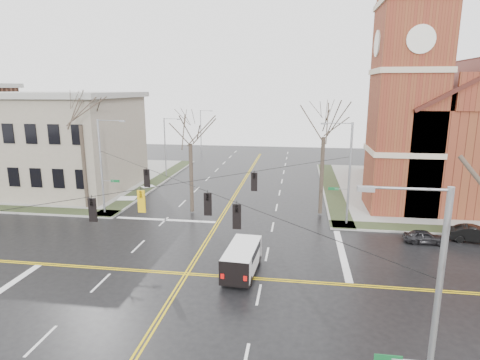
# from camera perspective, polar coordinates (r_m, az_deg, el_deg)

# --- Properties ---
(ground) EXTENTS (120.00, 120.00, 0.00)m
(ground) POSITION_cam_1_polar(r_m,az_deg,el_deg) (27.37, -7.62, -13.08)
(ground) COLOR black
(ground) RESTS_ON ground
(sidewalks) EXTENTS (80.00, 80.00, 0.17)m
(sidewalks) POSITION_cam_1_polar(r_m,az_deg,el_deg) (27.33, -7.62, -12.94)
(sidewalks) COLOR gray
(sidewalks) RESTS_ON ground
(road_markings) EXTENTS (100.00, 100.00, 0.01)m
(road_markings) POSITION_cam_1_polar(r_m,az_deg,el_deg) (27.36, -7.62, -13.07)
(road_markings) COLOR gold
(road_markings) RESTS_ON ground
(church) EXTENTS (24.28, 27.48, 27.50)m
(church) POSITION_cam_1_polar(r_m,az_deg,el_deg) (51.62, 28.73, 7.45)
(church) COLOR maroon
(church) RESTS_ON ground
(civic_building_a) EXTENTS (18.00, 14.00, 11.00)m
(civic_building_a) POSITION_cam_1_polar(r_m,az_deg,el_deg) (52.78, -25.15, 4.69)
(civic_building_a) COLOR gray
(civic_building_a) RESTS_ON ground
(signal_pole_ne) EXTENTS (2.75, 0.22, 9.00)m
(signal_pole_ne) POSITION_cam_1_polar(r_m,az_deg,el_deg) (36.02, 15.05, 1.27)
(signal_pole_ne) COLOR gray
(signal_pole_ne) RESTS_ON ground
(signal_pole_nw) EXTENTS (2.75, 0.22, 9.00)m
(signal_pole_nw) POSITION_cam_1_polar(r_m,az_deg,el_deg) (40.22, -18.94, 2.20)
(signal_pole_nw) COLOR gray
(signal_pole_nw) RESTS_ON ground
(signal_pole_se) EXTENTS (2.75, 0.22, 9.00)m
(signal_pole_se) POSITION_cam_1_polar(r_m,az_deg,el_deg) (14.59, 25.37, -17.08)
(signal_pole_se) COLOR gray
(signal_pole_se) RESTS_ON ground
(span_wires) EXTENTS (23.02, 23.02, 0.03)m
(span_wires) POSITION_cam_1_polar(r_m,az_deg,el_deg) (25.28, -8.04, -0.35)
(span_wires) COLOR black
(span_wires) RESTS_ON ground
(traffic_signals) EXTENTS (8.21, 8.26, 1.30)m
(traffic_signals) POSITION_cam_1_polar(r_m,az_deg,el_deg) (24.85, -8.41, -2.38)
(traffic_signals) COLOR black
(traffic_signals) RESTS_ON ground
(streetlight_north_a) EXTENTS (2.30, 0.20, 8.00)m
(streetlight_north_a) POSITION_cam_1_polar(r_m,az_deg,el_deg) (55.05, -10.46, 4.90)
(streetlight_north_a) COLOR gray
(streetlight_north_a) RESTS_ON ground
(streetlight_north_b) EXTENTS (2.30, 0.20, 8.00)m
(streetlight_north_b) POSITION_cam_1_polar(r_m,az_deg,el_deg) (74.12, -5.48, 7.07)
(streetlight_north_b) COLOR gray
(streetlight_north_b) RESTS_ON ground
(cargo_van) EXTENTS (2.19, 4.96, 1.84)m
(cargo_van) POSITION_cam_1_polar(r_m,az_deg,el_deg) (26.92, 0.38, -10.87)
(cargo_van) COLOR white
(cargo_van) RESTS_ON ground
(parked_car_a) EXTENTS (3.11, 1.28, 1.05)m
(parked_car_a) POSITION_cam_1_polar(r_m,az_deg,el_deg) (35.04, 24.76, -7.34)
(parked_car_a) COLOR black
(parked_car_a) RESTS_ON ground
(parked_car_b) EXTENTS (4.08, 1.99, 1.29)m
(parked_car_b) POSITION_cam_1_polar(r_m,az_deg,el_deg) (37.11, 30.49, -6.66)
(parked_car_b) COLOR black
(parked_car_b) RESTS_ON ground
(tree_nw_far) EXTENTS (4.00, 4.00, 12.42)m
(tree_nw_far) POSITION_cam_1_polar(r_m,az_deg,el_deg) (42.26, -21.79, 7.98)
(tree_nw_far) COLOR #352B21
(tree_nw_far) RESTS_ON ground
(tree_nw_near) EXTENTS (4.00, 4.00, 9.99)m
(tree_nw_near) POSITION_cam_1_polar(r_m,az_deg,el_deg) (38.28, -7.09, 5.78)
(tree_nw_near) COLOR #352B21
(tree_nw_near) RESTS_ON ground
(tree_ne) EXTENTS (4.00, 4.00, 11.07)m
(tree_ne) POSITION_cam_1_polar(r_m,az_deg,el_deg) (38.08, 11.83, 6.72)
(tree_ne) COLOR #352B21
(tree_ne) RESTS_ON ground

